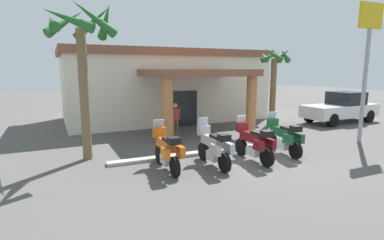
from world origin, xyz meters
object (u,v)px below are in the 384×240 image
at_px(pedestrian, 175,118).
at_px(palm_tree_roadside, 81,43).
at_px(motorcycle_silver, 214,147).
at_px(motorcycle_orange, 167,150).
at_px(pickup_truck_white, 341,108).
at_px(motorcycle_green, 284,137).
at_px(motorcycle_maroon, 254,143).
at_px(roadside_sign, 368,50).
at_px(palm_tree_near_portico, 274,70).
at_px(motel_building, 165,85).

relative_size(pedestrian, palm_tree_roadside, 0.30).
distance_m(motorcycle_silver, palm_tree_roadside, 5.99).
height_order(motorcycle_orange, motorcycle_silver, same).
height_order(motorcycle_silver, pickup_truck_white, pickup_truck_white).
bearing_deg(pickup_truck_white, motorcycle_green, -155.73).
height_order(motorcycle_maroon, roadside_sign, roadside_sign).
bearing_deg(pedestrian, motorcycle_silver, -9.05).
xyz_separation_m(pedestrian, palm_tree_roadside, (-4.36, -2.12, 3.30)).
distance_m(motorcycle_maroon, motorcycle_green, 1.67).
distance_m(motorcycle_orange, motorcycle_silver, 1.66).
height_order(motorcycle_orange, motorcycle_maroon, same).
xyz_separation_m(palm_tree_roadside, palm_tree_near_portico, (11.17, 3.18, -0.97)).
height_order(pedestrian, palm_tree_near_portico, palm_tree_near_portico).
height_order(motorcycle_green, palm_tree_near_portico, palm_tree_near_portico).
bearing_deg(motorcycle_orange, motel_building, -18.80).
bearing_deg(palm_tree_roadside, pedestrian, 25.99).
height_order(motel_building, motorcycle_maroon, motel_building).
relative_size(pickup_truck_white, roadside_sign, 0.85).
bearing_deg(roadside_sign, motel_building, 121.55).
height_order(motorcycle_orange, palm_tree_near_portico, palm_tree_near_portico).
bearing_deg(palm_tree_roadside, motel_building, 53.64).
height_order(motorcycle_silver, motorcycle_maroon, same).
distance_m(motel_building, pickup_truck_white, 11.56).
distance_m(pedestrian, palm_tree_near_portico, 7.28).
xyz_separation_m(pedestrian, palm_tree_near_portico, (6.82, 1.06, 2.33)).
distance_m(motorcycle_green, pickup_truck_white, 9.34).
height_order(motel_building, motorcycle_silver, motel_building).
bearing_deg(motorcycle_green, motorcycle_silver, 97.72).
bearing_deg(pedestrian, motorcycle_maroon, 10.05).
height_order(motorcycle_green, pedestrian, pedestrian).
relative_size(motel_building, pedestrian, 7.76).
distance_m(motorcycle_orange, roadside_sign, 10.20).
bearing_deg(palm_tree_near_portico, motorcycle_green, -124.83).
xyz_separation_m(motorcycle_green, palm_tree_near_portico, (3.90, 5.61, 2.63)).
bearing_deg(pedestrian, palm_tree_roadside, -68.62).
bearing_deg(palm_tree_roadside, roadside_sign, -10.78).
bearing_deg(roadside_sign, palm_tree_near_portico, 97.77).
xyz_separation_m(motel_building, palm_tree_near_portico, (5.43, -4.61, 1.00)).
bearing_deg(roadside_sign, pickup_truck_white, 48.61).
height_order(motorcycle_orange, palm_tree_roadside, palm_tree_roadside).
bearing_deg(roadside_sign, motorcycle_orange, -179.22).
distance_m(palm_tree_roadside, palm_tree_near_portico, 11.66).
bearing_deg(roadside_sign, motorcycle_maroon, -175.75).
relative_size(motorcycle_maroon, roadside_sign, 0.35).
height_order(motorcycle_maroon, pickup_truck_white, pickup_truck_white).
height_order(motel_building, palm_tree_near_portico, palm_tree_near_portico).
bearing_deg(motel_building, motorcycle_green, -82.97).
relative_size(motorcycle_orange, pedestrian, 1.28).
bearing_deg(motorcycle_orange, motorcycle_maroon, -96.25).
height_order(palm_tree_roadside, palm_tree_near_portico, palm_tree_roadside).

